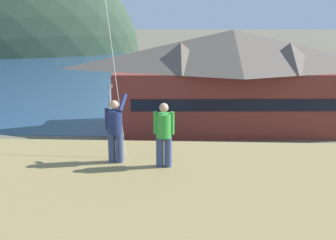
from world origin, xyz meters
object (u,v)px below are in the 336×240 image
(harbor_lodge, at_px, (232,77))
(person_companion, at_px, (164,133))
(parked_car_front_row_end, at_px, (273,212))
(parked_car_mid_row_center, at_px, (83,174))
(parked_car_back_row_left, at_px, (151,175))
(person_kite_flyer, at_px, (115,129))
(parked_car_front_row_silver, at_px, (80,206))
(parked_car_front_row_red, at_px, (305,180))
(parking_light_pole, at_px, (111,119))
(moored_boat_outer_mooring, at_px, (188,93))
(parked_car_lone_by_shed, at_px, (236,169))
(wharf_dock, at_px, (161,99))
(moored_boat_wharfside, at_px, (136,98))

(harbor_lodge, height_order, person_companion, harbor_lodge)
(parked_car_front_row_end, relative_size, parked_car_mid_row_center, 0.98)
(parked_car_back_row_left, height_order, person_kite_flyer, person_kite_flyer)
(parked_car_front_row_silver, distance_m, person_companion, 13.46)
(harbor_lodge, distance_m, parked_car_front_row_red, 16.61)
(parking_light_pole, bearing_deg, parked_car_front_row_red, -19.60)
(parked_car_front_row_red, relative_size, parking_light_pole, 0.70)
(moored_boat_outer_mooring, distance_m, parked_car_back_row_left, 30.45)
(parked_car_front_row_silver, xyz_separation_m, person_companion, (5.26, -9.98, 7.35))
(parked_car_front_row_silver, bearing_deg, parked_car_lone_by_shed, 32.62)
(wharf_dock, xyz_separation_m, person_companion, (2.75, -42.90, 8.06))
(parked_car_front_row_end, distance_m, parked_car_lone_by_shed, 6.33)
(parked_car_lone_by_shed, xyz_separation_m, person_kite_flyer, (-5.47, -15.70, 7.36))
(parked_car_mid_row_center, distance_m, parking_light_pole, 5.30)
(moored_boat_wharfside, xyz_separation_m, parked_car_front_row_red, (14.38, -27.42, 0.34))
(parked_car_front_row_red, xyz_separation_m, person_companion, (-8.35, -14.27, 7.35))
(parked_car_front_row_red, distance_m, person_companion, 18.10)
(parked_car_mid_row_center, bearing_deg, parked_car_front_row_silver, -77.58)
(parked_car_front_row_end, bearing_deg, parked_car_back_row_left, 145.56)
(parked_car_front_row_red, bearing_deg, parked_car_mid_row_center, 178.61)
(wharf_dock, bearing_deg, moored_boat_outer_mooring, 29.10)
(parked_car_back_row_left, bearing_deg, parked_car_lone_by_shed, 13.49)
(moored_boat_outer_mooring, distance_m, parking_light_pole, 26.74)
(parked_car_front_row_red, height_order, person_kite_flyer, person_kite_flyer)
(moored_boat_outer_mooring, distance_m, parked_car_front_row_end, 35.44)
(harbor_lodge, xyz_separation_m, parked_car_back_row_left, (-6.84, -15.42, -4.23))
(parked_car_lone_by_shed, bearing_deg, parked_car_back_row_left, -166.51)
(parked_car_front_row_red, xyz_separation_m, parked_car_back_row_left, (-10.01, 0.33, 0.00))
(parked_car_lone_by_shed, bearing_deg, wharf_dock, 104.33)
(parked_car_front_row_red, xyz_separation_m, parked_car_front_row_silver, (-13.61, -4.29, 0.00))
(person_companion, bearing_deg, parked_car_front_row_red, 59.68)
(harbor_lodge, bearing_deg, parked_car_back_row_left, -113.93)
(parked_car_back_row_left, xyz_separation_m, parked_car_lone_by_shed, (5.78, 1.39, 0.00))
(harbor_lodge, xyz_separation_m, parked_car_front_row_end, (0.19, -20.24, -4.23))
(person_companion, bearing_deg, parked_car_back_row_left, 96.49)
(parked_car_mid_row_center, bearing_deg, harbor_lodge, 53.31)
(harbor_lodge, height_order, parked_car_mid_row_center, harbor_lodge)
(harbor_lodge, xyz_separation_m, wharf_dock, (-7.93, 12.88, -4.94))
(parked_car_mid_row_center, bearing_deg, person_companion, -66.74)
(moored_boat_wharfside, height_order, parked_car_front_row_red, moored_boat_wharfside)
(wharf_dock, relative_size, parked_car_mid_row_center, 3.49)
(parked_car_front_row_end, height_order, person_companion, person_companion)
(parked_car_mid_row_center, xyz_separation_m, parked_car_back_row_left, (4.63, -0.03, 0.00))
(parked_car_mid_row_center, distance_m, parked_car_back_row_left, 4.63)
(person_companion, bearing_deg, parked_car_front_row_end, 61.26)
(harbor_lodge, bearing_deg, parked_car_lone_by_shed, -94.31)
(harbor_lodge, relative_size, parked_car_lone_by_shed, 5.86)
(parked_car_front_row_end, height_order, parked_car_front_row_silver, same)
(wharf_dock, xyz_separation_m, parked_car_back_row_left, (1.09, -28.30, 0.71))
(parked_car_lone_by_shed, bearing_deg, parking_light_pole, 161.56)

